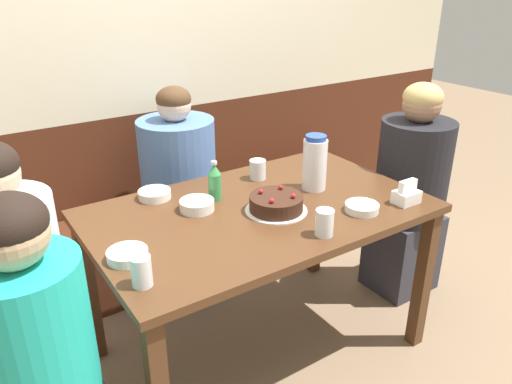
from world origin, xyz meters
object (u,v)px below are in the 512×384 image
object	(u,v)px
person_teal_shirt	(19,308)
person_dark_striped	(180,192)
soju_bottle	(215,182)
glass_tumbler_short	(258,170)
bench_seat	(181,239)
person_grey_tee	(410,193)
birthday_cake	(276,204)
bowl_side_dish	(128,255)
bowl_sauce_shallow	(362,208)
bowl_rice_small	(197,205)
napkin_holder	(407,195)
water_pitcher	(315,163)
person_pale_blue_shirt	(42,375)
glass_water_tall	(141,271)
bowl_soup_white	(155,194)
glass_shot_small	(324,223)

from	to	relation	value
person_teal_shirt	person_dark_striped	size ratio (longest dim) A/B	1.05
soju_bottle	person_teal_shirt	xyz separation A→B (m)	(-0.85, -0.10, -0.25)
person_teal_shirt	person_dark_striped	world-z (taller)	person_teal_shirt
glass_tumbler_short	bench_seat	bearing A→B (deg)	107.13
person_teal_shirt	person_grey_tee	bearing A→B (deg)	-2.64
birthday_cake	bowl_side_dish	world-z (taller)	birthday_cake
bowl_sauce_shallow	person_grey_tee	xyz separation A→B (m)	(0.63, 0.26, -0.19)
bowl_rice_small	napkin_holder	bearing A→B (deg)	-29.22
bench_seat	birthday_cake	bearing A→B (deg)	-87.41
water_pitcher	person_pale_blue_shirt	xyz separation A→B (m)	(-1.29, -0.29, -0.32)
person_teal_shirt	water_pitcher	bearing A→B (deg)	-2.27
glass_water_tall	person_pale_blue_shirt	bearing A→B (deg)	-179.98
bowl_soup_white	glass_tumbler_short	bearing A→B (deg)	-7.49
bowl_side_dish	person_pale_blue_shirt	xyz separation A→B (m)	(-0.36, -0.18, -0.21)
napkin_holder	person_dark_striped	xyz separation A→B (m)	(-0.60, 1.01, -0.22)
bench_seat	person_teal_shirt	xyz separation A→B (m)	(-0.97, -0.75, 0.38)
soju_bottle	bowl_soup_white	size ratio (longest dim) A/B	1.25
bowl_rice_small	person_pale_blue_shirt	world-z (taller)	person_pale_blue_shirt
soju_bottle	person_grey_tee	distance (m)	1.13
birthday_cake	soju_bottle	size ratio (longest dim) A/B	1.46
bench_seat	person_grey_tee	size ratio (longest dim) A/B	2.22
birthday_cake	water_pitcher	distance (m)	0.31
glass_tumbler_short	glass_shot_small	distance (m)	0.61
water_pitcher	bowl_rice_small	xyz separation A→B (m)	(-0.55, 0.10, -0.10)
glass_shot_small	bowl_rice_small	bearing A→B (deg)	123.20
bowl_sauce_shallow	glass_tumbler_short	bearing A→B (deg)	106.99
glass_water_tall	bowl_soup_white	bearing A→B (deg)	63.49
bench_seat	glass_tumbler_short	xyz separation A→B (m)	(0.17, -0.56, 0.59)
soju_bottle	bowl_rice_small	distance (m)	0.14
napkin_holder	glass_tumbler_short	distance (m)	0.70
napkin_holder	person_pale_blue_shirt	size ratio (longest dim) A/B	0.09
bowl_sauce_shallow	napkin_holder	bearing A→B (deg)	-11.79
bowl_rice_small	person_dark_striped	bearing A→B (deg)	72.22
bowl_rice_small	bowl_side_dish	size ratio (longest dim) A/B	1.01
glass_water_tall	glass_shot_small	size ratio (longest dim) A/B	1.00
bowl_side_dish	bowl_sauce_shallow	size ratio (longest dim) A/B	1.01
bowl_sauce_shallow	person_dark_striped	xyz separation A→B (m)	(-0.38, 0.96, -0.19)
bowl_side_dish	glass_tumbler_short	xyz separation A→B (m)	(0.79, 0.36, 0.03)
glass_water_tall	glass_tumbler_short	world-z (taller)	glass_water_tall
bowl_soup_white	bowl_sauce_shallow	distance (m)	0.90
bowl_sauce_shallow	glass_water_tall	distance (m)	0.97
water_pitcher	bowl_soup_white	world-z (taller)	water_pitcher
bowl_side_dish	person_teal_shirt	distance (m)	0.43
soju_bottle	bench_seat	bearing A→B (deg)	80.06
bowl_rice_small	glass_tumbler_short	xyz separation A→B (m)	(0.40, 0.14, 0.03)
glass_tumbler_short	person_dark_striped	size ratio (longest dim) A/B	0.08
birthday_cake	bowl_side_dish	bearing A→B (deg)	-178.16
bowl_sauce_shallow	glass_shot_small	size ratio (longest dim) A/B	1.35
soju_bottle	bowl_side_dish	xyz separation A→B (m)	(-0.50, -0.26, -0.07)
napkin_holder	person_pale_blue_shirt	bearing A→B (deg)	178.13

